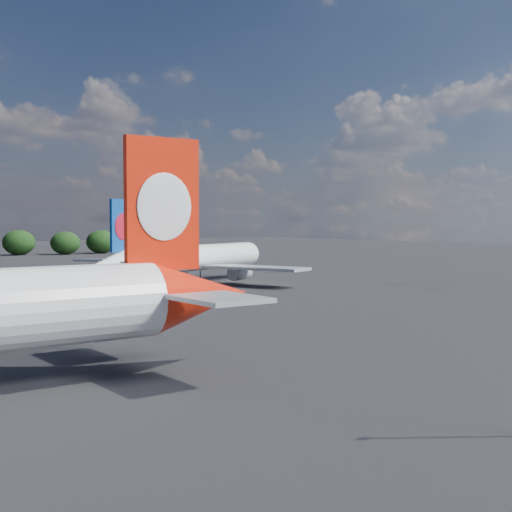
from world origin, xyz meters
TOP-DOWN VIEW (x-y plane):
  - china_southern_airliner at (44.35, 68.60)m, footprint 41.20×39.62m

SIDE VIEW (x-z plane):
  - china_southern_airliner at x=44.35m, z-range -2.72..11.18m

